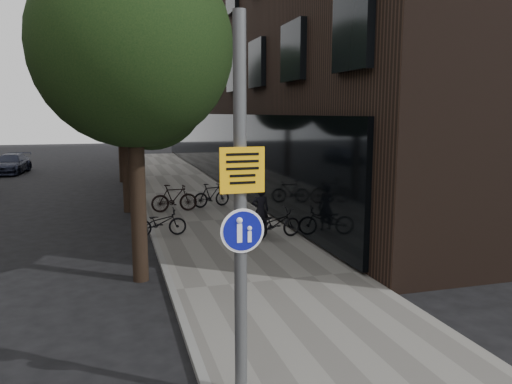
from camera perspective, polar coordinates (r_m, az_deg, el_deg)
name	(u,v)px	position (r m, az deg, el deg)	size (l,w,h in m)	color
ground	(321,354)	(8.59, 7.43, -17.87)	(120.00, 120.00, 0.00)	black
sidewalk	(214,222)	(17.74, -4.79, -3.40)	(4.50, 60.00, 0.12)	slate
curb_edge	(150,226)	(17.46, -12.06, -3.77)	(0.15, 60.00, 0.13)	slate
building_right_dark_brick	(308,26)	(31.66, 5.95, 18.32)	(12.00, 40.00, 18.00)	black
street_tree_near	(136,56)	(11.72, -13.59, 14.84)	(4.40, 4.40, 7.50)	black
street_tree_mid	(125,80)	(20.19, -14.74, 12.27)	(5.00, 5.00, 7.80)	black
street_tree_far	(120,90)	(29.17, -15.23, 11.17)	(5.00, 5.00, 7.80)	black
signpost	(240,210)	(6.39, -1.81, -2.12)	(0.58, 0.17, 4.99)	#595B5E
pedestrian	(261,211)	(15.49, 0.52, -2.14)	(0.55, 0.36, 1.50)	black
parked_bike_facade_near	(275,223)	(15.05, 2.21, -3.62)	(0.61, 1.75, 0.92)	black
parked_bike_facade_far	(212,195)	(20.13, -5.10, -0.36)	(0.45, 1.59, 0.96)	black
parked_bike_curb_near	(160,222)	(15.62, -10.91, -3.44)	(0.56, 1.61, 0.84)	black
parked_bike_curb_far	(174,198)	(19.33, -9.33, -0.68)	(0.50, 1.76, 1.06)	black
parked_car_far	(11,164)	(35.75, -26.23, 2.91)	(1.76, 4.34, 1.26)	#1B1F31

